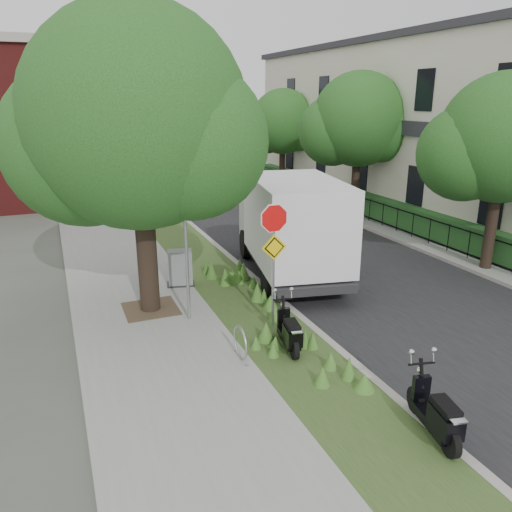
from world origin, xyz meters
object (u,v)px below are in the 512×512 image
at_px(sign_assembly, 274,241).
at_px(scooter_near, 290,336).
at_px(box_truck, 291,222).
at_px(scooter_far, 439,419).
at_px(utility_cabinet, 180,268).

height_order(sign_assembly, scooter_near, sign_assembly).
height_order(scooter_near, box_truck, box_truck).
xyz_separation_m(sign_assembly, scooter_near, (-0.15, -1.27, -1.84)).
relative_size(scooter_near, scooter_far, 0.95).
xyz_separation_m(scooter_near, scooter_far, (0.91, -3.67, 0.02)).
distance_m(scooter_near, box_truck, 5.40).
distance_m(box_truck, utility_cabinet, 3.74).
distance_m(sign_assembly, box_truck, 4.09).
height_order(scooter_far, box_truck, box_truck).
bearing_deg(sign_assembly, scooter_near, -96.81).
bearing_deg(sign_assembly, utility_cabinet, 110.72).
distance_m(sign_assembly, utility_cabinet, 4.30).
xyz_separation_m(sign_assembly, scooter_far, (0.76, -4.94, -1.82)).
relative_size(scooter_far, box_truck, 0.26).
bearing_deg(scooter_near, box_truck, 63.98).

